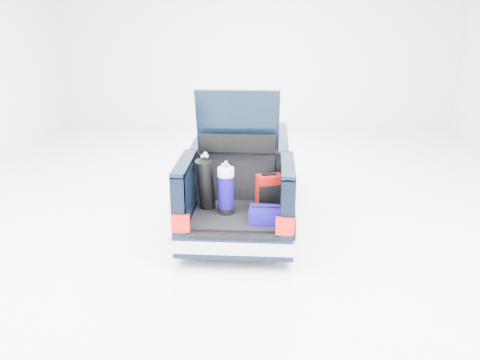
# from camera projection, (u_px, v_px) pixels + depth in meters

# --- Properties ---
(ground) EXTENTS (14.00, 14.00, 0.00)m
(ground) POSITION_uv_depth(u_px,v_px,m) (242.00, 212.00, 9.42)
(ground) COLOR white
(ground) RESTS_ON ground
(car) EXTENTS (1.87, 4.65, 2.47)m
(car) POSITION_uv_depth(u_px,v_px,m) (242.00, 176.00, 9.30)
(car) COLOR black
(car) RESTS_ON ground
(red_suitcase) EXTENTS (0.42, 0.35, 0.62)m
(red_suitcase) POSITION_uv_depth(u_px,v_px,m) (269.00, 193.00, 7.85)
(red_suitcase) COLOR #810604
(red_suitcase) RESTS_ON car
(black_golf_bag) EXTENTS (0.38, 0.43, 0.92)m
(black_golf_bag) POSITION_uv_depth(u_px,v_px,m) (206.00, 184.00, 7.90)
(black_golf_bag) COLOR black
(black_golf_bag) RESTS_ON car
(blue_golf_bag) EXTENTS (0.30, 0.30, 0.83)m
(blue_golf_bag) POSITION_uv_depth(u_px,v_px,m) (226.00, 190.00, 7.74)
(blue_golf_bag) COLOR black
(blue_golf_bag) RESTS_ON car
(blue_duffel) EXTENTS (0.50, 0.33, 0.26)m
(blue_duffel) POSITION_uv_depth(u_px,v_px,m) (266.00, 215.00, 7.49)
(blue_duffel) COLOR #0F0469
(blue_duffel) RESTS_ON car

